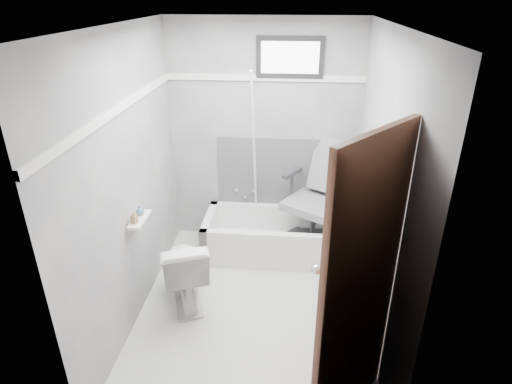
# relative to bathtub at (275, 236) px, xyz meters

# --- Properties ---
(floor) EXTENTS (2.60, 2.60, 0.00)m
(floor) POSITION_rel_bathtub_xyz_m (-0.15, -0.93, -0.21)
(floor) COLOR silver
(floor) RESTS_ON ground
(ceiling) EXTENTS (2.60, 2.60, 0.00)m
(ceiling) POSITION_rel_bathtub_xyz_m (-0.15, -0.93, 2.19)
(ceiling) COLOR silver
(ceiling) RESTS_ON floor
(wall_back) EXTENTS (2.00, 0.02, 2.40)m
(wall_back) POSITION_rel_bathtub_xyz_m (-0.15, 0.37, 0.99)
(wall_back) COLOR slate
(wall_back) RESTS_ON floor
(wall_front) EXTENTS (2.00, 0.02, 2.40)m
(wall_front) POSITION_rel_bathtub_xyz_m (-0.15, -2.23, 0.99)
(wall_front) COLOR slate
(wall_front) RESTS_ON floor
(wall_left) EXTENTS (0.02, 2.60, 2.40)m
(wall_left) POSITION_rel_bathtub_xyz_m (-1.15, -0.93, 0.99)
(wall_left) COLOR slate
(wall_left) RESTS_ON floor
(wall_right) EXTENTS (0.02, 2.60, 2.40)m
(wall_right) POSITION_rel_bathtub_xyz_m (0.85, -0.93, 0.99)
(wall_right) COLOR slate
(wall_right) RESTS_ON floor
(bathtub) EXTENTS (1.50, 0.70, 0.42)m
(bathtub) POSITION_rel_bathtub_xyz_m (0.00, 0.00, 0.00)
(bathtub) COLOR white
(bathtub) RESTS_ON floor
(office_chair) EXTENTS (0.89, 0.89, 1.12)m
(office_chair) POSITION_rel_bathtub_xyz_m (0.40, 0.03, 0.47)
(office_chair) COLOR slate
(office_chair) RESTS_ON bathtub
(toilet) EXTENTS (0.61, 0.79, 0.69)m
(toilet) POSITION_rel_bathtub_xyz_m (-0.77, -0.88, 0.13)
(toilet) COLOR white
(toilet) RESTS_ON floor
(door) EXTENTS (0.78, 0.78, 2.00)m
(door) POSITION_rel_bathtub_xyz_m (0.83, -2.21, 0.79)
(door) COLOR #522E1E
(door) RESTS_ON floor
(window) EXTENTS (0.66, 0.04, 0.40)m
(window) POSITION_rel_bathtub_xyz_m (0.10, 0.36, 1.81)
(window) COLOR black
(window) RESTS_ON wall_back
(backerboard) EXTENTS (1.50, 0.02, 0.78)m
(backerboard) POSITION_rel_bathtub_xyz_m (0.10, 0.36, 0.59)
(backerboard) COLOR #4C4C4F
(backerboard) RESTS_ON wall_back
(trim_back) EXTENTS (2.00, 0.02, 0.06)m
(trim_back) POSITION_rel_bathtub_xyz_m (-0.15, 0.36, 1.61)
(trim_back) COLOR white
(trim_back) RESTS_ON wall_back
(trim_left) EXTENTS (0.02, 2.60, 0.06)m
(trim_left) POSITION_rel_bathtub_xyz_m (-1.14, -0.93, 1.61)
(trim_left) COLOR white
(trim_left) RESTS_ON wall_left
(pole) EXTENTS (0.02, 0.62, 1.86)m
(pole) POSITION_rel_bathtub_xyz_m (-0.23, 0.13, 0.84)
(pole) COLOR white
(pole) RESTS_ON bathtub
(shelf) EXTENTS (0.10, 0.32, 0.02)m
(shelf) POSITION_rel_bathtub_xyz_m (-1.08, -0.98, 0.69)
(shelf) COLOR white
(shelf) RESTS_ON wall_left
(soap_bottle_a) EXTENTS (0.06, 0.06, 0.10)m
(soap_bottle_a) POSITION_rel_bathtub_xyz_m (-1.09, -1.06, 0.76)
(soap_bottle_a) COLOR olive
(soap_bottle_a) RESTS_ON shelf
(soap_bottle_b) EXTENTS (0.08, 0.08, 0.09)m
(soap_bottle_b) POSITION_rel_bathtub_xyz_m (-1.09, -0.92, 0.75)
(soap_bottle_b) COLOR slate
(soap_bottle_b) RESTS_ON shelf
(faucet) EXTENTS (0.26, 0.10, 0.16)m
(faucet) POSITION_rel_bathtub_xyz_m (-0.35, 0.34, 0.34)
(faucet) COLOR silver
(faucet) RESTS_ON wall_back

